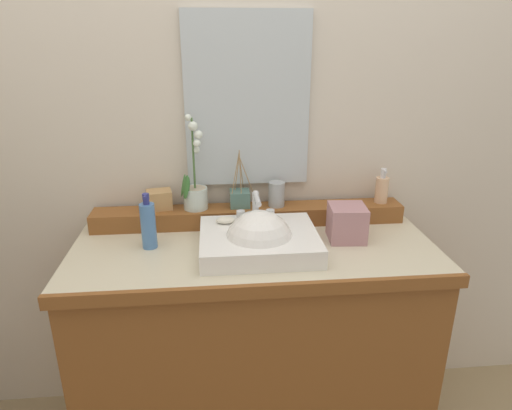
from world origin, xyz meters
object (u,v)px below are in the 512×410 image
Objects in this scene: soap_dispenser at (382,189)px; reed_diffuser at (240,198)px; trinket_box at (159,200)px; tumbler_cup at (277,194)px; sink_basin at (259,242)px; soap_bar at (226,220)px; potted_plant at (195,188)px; lotion_bottle at (148,225)px; tissue_box at (347,223)px.

reed_diffuser reaches higher than soap_dispenser.
soap_dispenser is at bearing -11.45° from trinket_box.
trinket_box is at bearing 178.29° from tumbler_cup.
sink_basin is 4.14× the size of tumbler_cup.
trinket_box reaches higher than soap_bar.
soap_bar is at bearing -166.75° from soap_dispenser.
soap_dispenser reaches higher than sink_basin.
soap_dispenser is at bearing 13.25° from soap_bar.
reed_diffuser reaches higher than trinket_box.
tumbler_cup is at bearing 35.80° from soap_bar.
soap_bar is 0.17m from reed_diffuser.
reed_diffuser is (-0.57, 0.01, -0.02)m from soap_dispenser.
soap_dispenser is at bearing 0.01° from tumbler_cup.
potted_plant is at bearing 179.93° from tumbler_cup.
sink_basin is 1.11× the size of potted_plant.
lotion_bottle is at bearing -149.53° from reed_diffuser.
tissue_box is (0.71, 0.00, -0.02)m from lotion_bottle.
trinket_box is (-0.89, 0.01, -0.02)m from soap_dispenser.
tumbler_cup is 0.76× the size of tissue_box.
soap_bar is at bearing -43.54° from trinket_box.
lotion_bottle is at bearing -172.50° from soap_bar.
soap_bar is 0.66m from soap_dispenser.
trinket_box is at bearing 163.99° from tissue_box.
lotion_bottle is (-0.48, -0.19, -0.03)m from tumbler_cup.
sink_basin is 0.28m from reed_diffuser.
potted_plant reaches higher than lotion_bottle.
soap_dispenser is 0.93m from lotion_bottle.
lotion_bottle is (-0.27, -0.04, 0.01)m from soap_bar.
reed_diffuser is (-0.15, 0.01, -0.02)m from tumbler_cup.
lotion_bottle is at bearing -130.62° from potted_plant.
reed_diffuser reaches higher than tissue_box.
sink_basin is at bearing -42.66° from soap_bar.
soap_bar is 0.20m from potted_plant.
lotion_bottle is (-0.91, -0.19, -0.04)m from soap_dispenser.
soap_bar is at bearing 137.34° from sink_basin.
tissue_box is (0.38, -0.20, -0.04)m from reed_diffuser.
tumbler_cup is 0.49× the size of lotion_bottle.
potted_plant is at bearing 131.46° from sink_basin.
tissue_box is at bearing 0.00° from lotion_bottle.
sink_basin is at bearing -9.99° from lotion_bottle.
reed_diffuser is at bearing 68.79° from soap_bar.
potted_plant is 3.89× the size of trinket_box.
sink_basin is 3.13× the size of tissue_box.
trinket_box is (-0.36, 0.27, 0.07)m from sink_basin.
soap_bar is 0.31× the size of reed_diffuser.
trinket_box is (-0.25, 0.16, 0.03)m from soap_bar.
reed_diffuser is at bearing 30.47° from lotion_bottle.
soap_dispenser is (0.64, 0.15, 0.05)m from soap_bar.
lotion_bottle is (-0.38, 0.07, 0.05)m from sink_basin.
soap_bar is at bearing -111.21° from reed_diffuser.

